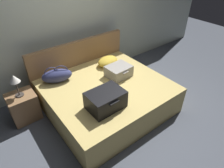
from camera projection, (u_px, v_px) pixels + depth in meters
The scene contains 10 objects.
ground_plane at pixel (121, 119), 3.42m from camera, with size 12.00×12.00×0.00m, color #4C515B.
back_wall at pixel (67, 21), 3.73m from camera, with size 8.00×0.10×2.60m, color #B7C1B2.
bed at pixel (107, 97), 3.53m from camera, with size 1.99×1.81×0.50m, color tan.
headboard at pixel (80, 64), 4.00m from camera, with size 2.03×0.08×0.99m, color olive.
hard_case_large at pixel (106, 100), 2.85m from camera, with size 0.54×0.42×0.27m.
hard_case_medium at pixel (119, 71), 3.56m from camera, with size 0.44×0.38×0.20m.
duffel_bag at pixel (57, 76), 3.41m from camera, with size 0.57×0.39×0.30m.
pillow_near_headboard at pixel (108, 61), 3.90m from camera, with size 0.44×0.32×0.17m, color gold.
nightstand at pixel (24, 107), 3.32m from camera, with size 0.44×0.40×0.49m, color olive.
table_lamp at pixel (15, 80), 3.01m from camera, with size 0.16×0.16×0.39m.
Camera 1 is at (-1.61, -1.83, 2.48)m, focal length 31.61 mm.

